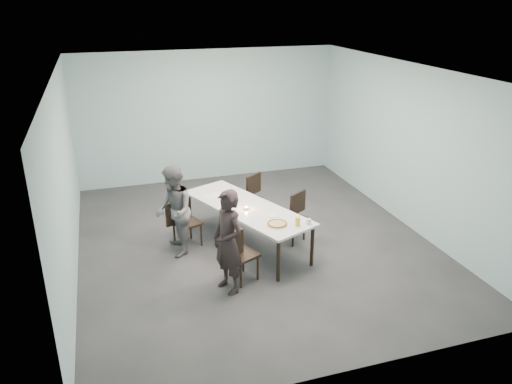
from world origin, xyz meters
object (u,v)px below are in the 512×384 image
object	(u,v)px
pizza	(277,224)
side_plate	(273,215)
table	(246,209)
tealight	(246,208)
chair_far_left	(183,220)
beer_glass	(298,222)
chair_near_right	(294,213)
diner_near	(228,242)
water_tumbler	(308,222)
chair_near_left	(238,252)
diner_far	(174,211)
amber_tumbler	(225,194)
chair_far_right	(250,194)

from	to	relation	value
pizza	side_plate	size ratio (longest dim) A/B	1.89
table	tealight	size ratio (longest dim) A/B	49.04
chair_far_left	beer_glass	world-z (taller)	beer_glass
chair_far_left	tealight	world-z (taller)	chair_far_left
chair_near_right	diner_near	xyz separation A→B (m)	(-1.53, -1.26, 0.29)
diner_near	pizza	xyz separation A→B (m)	(0.90, 0.41, -0.02)
pizza	water_tumbler	xyz separation A→B (m)	(0.48, -0.12, 0.03)
beer_glass	pizza	bearing A→B (deg)	154.95
side_plate	beer_glass	xyz separation A→B (m)	(0.23, -0.49, 0.07)
chair_far_left	chair_near_left	bearing A→B (deg)	-88.88
table	chair_near_left	distance (m)	1.19
pizza	water_tumbler	distance (m)	0.49
chair_near_right	pizza	xyz separation A→B (m)	(-0.63, -0.85, 0.27)
table	beer_glass	xyz separation A→B (m)	(0.55, -0.99, 0.13)
chair_far_left	diner_near	distance (m)	1.64
diner_far	pizza	world-z (taller)	diner_far
water_tumbler	pizza	bearing A→B (deg)	165.41
diner_near	water_tumbler	distance (m)	1.41
chair_near_right	tealight	size ratio (longest dim) A/B	15.54
table	chair_near_right	xyz separation A→B (m)	(0.88, -0.00, -0.19)
water_tumbler	amber_tumbler	world-z (taller)	water_tumbler
chair_far_left	pizza	distance (m)	1.76
diner_far	side_plate	bearing A→B (deg)	69.40
tealight	chair_far_left	bearing A→B (deg)	157.30
diner_near	amber_tumbler	xyz separation A→B (m)	(0.40, 1.81, -0.00)
chair_near_right	beer_glass	size ratio (longest dim) A/B	5.80
chair_near_right	tealight	world-z (taller)	chair_near_right
chair_far_left	chair_far_right	xyz separation A→B (m)	(1.46, 0.82, 0.00)
amber_tumbler	chair_near_right	bearing A→B (deg)	-25.80
tealight	chair_near_left	bearing A→B (deg)	-113.68
chair_far_left	side_plate	world-z (taller)	chair_far_left
chair_near_left	water_tumbler	size ratio (longest dim) A/B	9.67
diner_near	side_plate	size ratio (longest dim) A/B	8.82
chair_far_right	side_plate	xyz separation A→B (m)	(-0.09, -1.62, 0.25)
chair_far_left	chair_near_right	bearing A→B (deg)	-31.08
table	chair_far_left	distance (m)	1.11
chair_near_left	beer_glass	xyz separation A→B (m)	(1.00, 0.10, 0.32)
chair_near_right	chair_far_right	bearing A→B (deg)	-99.65
amber_tumbler	pizza	bearing A→B (deg)	-70.30
chair_near_right	diner_near	bearing A→B (deg)	7.05
pizza	tealight	world-z (taller)	tealight
chair_near_left	amber_tumbler	bearing A→B (deg)	58.04
table	chair_near_right	bearing A→B (deg)	-0.10
amber_tumbler	table	bearing A→B (deg)	-65.78
table	beer_glass	size ratio (longest dim) A/B	18.31
diner_near	water_tumbler	size ratio (longest dim) A/B	17.63
table	diner_near	xyz separation A→B (m)	(-0.65, -1.26, 0.10)
side_plate	amber_tumbler	distance (m)	1.18
water_tumbler	chair_far_right	bearing A→B (deg)	98.75
chair_far_right	diner_far	size ratio (longest dim) A/B	0.56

